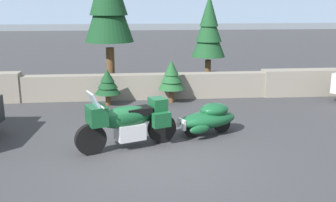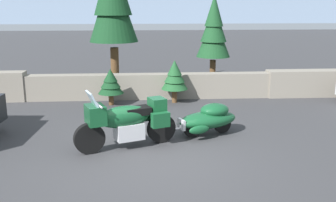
{
  "view_description": "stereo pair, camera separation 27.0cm",
  "coord_description": "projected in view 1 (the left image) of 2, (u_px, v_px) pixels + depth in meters",
  "views": [
    {
      "loc": [
        -0.51,
        -7.54,
        3.08
      ],
      "look_at": [
        0.37,
        1.43,
        0.85
      ],
      "focal_mm": 42.17,
      "sensor_mm": 36.0,
      "label": 1
    },
    {
      "loc": [
        -0.24,
        -7.56,
        3.08
      ],
      "look_at": [
        0.37,
        1.43,
        0.85
      ],
      "focal_mm": 42.17,
      "sensor_mm": 36.0,
      "label": 2
    }
  ],
  "objects": [
    {
      "name": "pine_sapling_farther",
      "position": [
        171.0,
        76.0,
        12.44
      ],
      "size": [
        0.84,
        0.84,
        1.36
      ],
      "color": "brown",
      "rests_on": "ground"
    },
    {
      "name": "touring_motorcycle",
      "position": [
        127.0,
        121.0,
        8.5
      ],
      "size": [
        2.21,
        1.22,
        1.33
      ],
      "color": "black",
      "rests_on": "ground"
    },
    {
      "name": "car_shaped_trailer",
      "position": [
        208.0,
        118.0,
        9.45
      ],
      "size": [
        2.19,
        1.19,
        0.76
      ],
      "color": "black",
      "rests_on": "ground"
    },
    {
      "name": "pine_sapling_near",
      "position": [
        107.0,
        83.0,
        12.13
      ],
      "size": [
        0.79,
        0.79,
        1.13
      ],
      "color": "brown",
      "rests_on": "ground"
    },
    {
      "name": "stone_guard_wall",
      "position": [
        150.0,
        85.0,
        13.05
      ],
      "size": [
        24.0,
        0.6,
        0.95
      ],
      "color": "gray",
      "rests_on": "ground"
    },
    {
      "name": "ground_plane",
      "position": [
        157.0,
        158.0,
        8.07
      ],
      "size": [
        80.0,
        80.0,
        0.0
      ],
      "primitive_type": "plane",
      "color": "#38383A"
    },
    {
      "name": "pine_tree_secondary",
      "position": [
        209.0,
        29.0,
        14.76
      ],
      "size": [
        1.27,
        1.27,
        3.43
      ],
      "color": "brown",
      "rests_on": "ground"
    }
  ]
}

